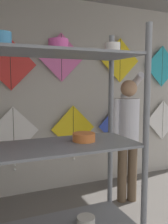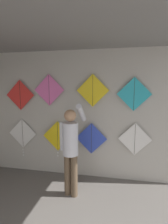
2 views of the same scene
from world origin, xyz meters
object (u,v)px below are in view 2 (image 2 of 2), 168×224
(kite_1, at_px, (58,137))
(kite_7, at_px, (134,94))
(shopkeeper, at_px, (71,145))
(kite_4, at_px, (20,95))
(kite_6, at_px, (93,91))
(kite_0, at_px, (23,135))
(kite_5, at_px, (49,90))
(kite_2, at_px, (91,138))
(kite_3, at_px, (135,139))

(kite_1, distance_m, kite_7, 1.91)
(shopkeeper, bearing_deg, kite_4, 167.56)
(kite_6, bearing_deg, kite_4, 180.00)
(kite_0, bearing_deg, kite_5, 0.05)
(kite_2, bearing_deg, kite_5, 180.00)
(kite_4, distance_m, kite_7, 2.53)
(shopkeeper, height_order, kite_6, kite_6)
(kite_1, bearing_deg, shopkeeper, -54.27)
(kite_1, height_order, kite_4, kite_4)
(shopkeeper, xyz_separation_m, kite_7, (1.14, 0.70, 0.90))
(kite_4, xyz_separation_m, kite_5, (0.71, 0.00, 0.12))
(shopkeeper, height_order, kite_5, kite_5)
(kite_5, relative_size, kite_7, 1.00)
(kite_5, xyz_separation_m, kite_7, (1.82, 0.00, -0.08))
(kite_6, bearing_deg, shopkeeper, -112.91)
(kite_3, relative_size, kite_7, 1.00)
(kite_1, relative_size, kite_6, 1.20)
(kite_1, bearing_deg, kite_5, 179.85)
(kite_2, xyz_separation_m, kite_7, (0.87, 0.00, 0.97))
(kite_4, bearing_deg, kite_2, 0.00)
(kite_0, height_order, kite_3, kite_3)
(kite_0, bearing_deg, kite_1, 0.01)
(kite_3, xyz_separation_m, kite_6, (-0.90, 0.00, 1.01))
(kite_5, bearing_deg, kite_0, -179.95)
(kite_2, height_order, kite_3, kite_3)
(kite_5, bearing_deg, shopkeeper, -45.89)
(kite_2, bearing_deg, kite_1, -179.97)
(kite_4, relative_size, kite_5, 1.00)
(kite_2, xyz_separation_m, kite_6, (0.02, 0.00, 1.04))
(kite_0, distance_m, kite_4, 0.94)
(shopkeeper, xyz_separation_m, kite_4, (-1.39, 0.70, 0.86))
(shopkeeper, bearing_deg, kite_3, 44.73)
(shopkeeper, bearing_deg, kite_5, 148.41)
(kite_3, relative_size, kite_5, 1.00)
(kite_5, bearing_deg, kite_4, 180.00)
(kite_1, distance_m, kite_2, 0.78)
(kite_2, distance_m, kite_4, 1.90)
(shopkeeper, xyz_separation_m, kite_3, (1.19, 0.70, -0.04))
(kite_2, height_order, kite_4, kite_4)
(kite_3, bearing_deg, shopkeeper, -149.57)
(kite_7, bearing_deg, kite_5, 180.00)
(kite_2, xyz_separation_m, kite_3, (0.92, 0.00, 0.04))
(kite_4, xyz_separation_m, kite_6, (1.68, 0.00, 0.11))
(kite_3, height_order, kite_7, kite_7)
(kite_0, height_order, kite_7, kite_7)
(shopkeeper, relative_size, kite_2, 2.52)
(kite_4, distance_m, kite_6, 1.69)
(kite_0, xyz_separation_m, kite_2, (1.65, 0.00, 0.00))
(kite_0, relative_size, kite_2, 1.30)
(shopkeeper, distance_m, kite_3, 1.38)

